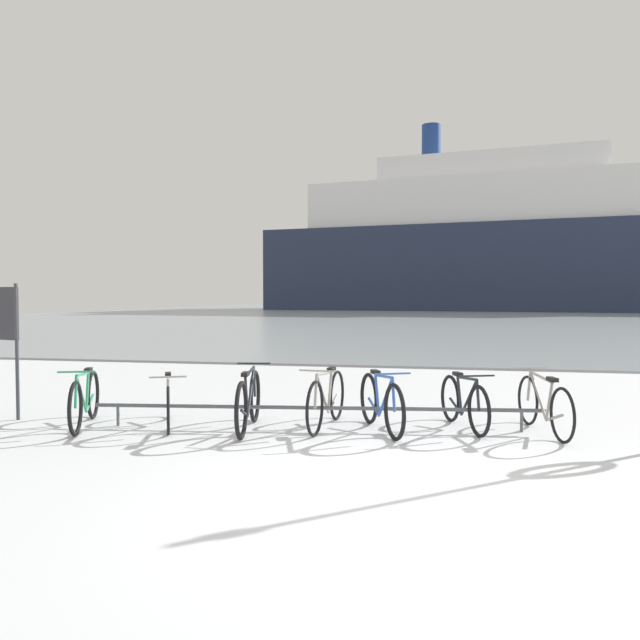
{
  "coord_description": "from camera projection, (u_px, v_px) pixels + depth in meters",
  "views": [
    {
      "loc": [
        0.24,
        -5.3,
        1.76
      ],
      "look_at": [
        -1.92,
        5.62,
        1.32
      ],
      "focal_mm": 35.19,
      "sensor_mm": 36.0,
      "label": 1
    }
  ],
  "objects": [
    {
      "name": "bicycle_3",
      "position": [
        327.0,
        400.0,
        8.29
      ],
      "size": [
        0.46,
        1.78,
        0.82
      ],
      "color": "black",
      "rests_on": "ground"
    },
    {
      "name": "ferry_ship",
      "position": [
        498.0,
        247.0,
        72.17
      ],
      "size": [
        56.05,
        20.94,
        21.97
      ],
      "color": "#232D47",
      "rests_on": "ground"
    },
    {
      "name": "bicycle_5",
      "position": [
        464.0,
        403.0,
        8.21
      ],
      "size": [
        0.67,
        1.54,
        0.77
      ],
      "color": "black",
      "rests_on": "ground"
    },
    {
      "name": "bicycle_1",
      "position": [
        168.0,
        401.0,
        8.38
      ],
      "size": [
        0.78,
        1.56,
        0.73
      ],
      "color": "black",
      "rests_on": "ground"
    },
    {
      "name": "bicycle_4",
      "position": [
        381.0,
        403.0,
        8.06
      ],
      "size": [
        0.77,
        1.59,
        0.81
      ],
      "color": "black",
      "rests_on": "ground"
    },
    {
      "name": "bicycle_0",
      "position": [
        85.0,
        400.0,
        8.35
      ],
      "size": [
        0.71,
        1.69,
        0.8
      ],
      "color": "black",
      "rests_on": "ground"
    },
    {
      "name": "bike_rack",
      "position": [
        315.0,
        408.0,
        8.22
      ],
      "size": [
        5.87,
        0.78,
        0.31
      ],
      "color": "#4C5156",
      "rests_on": "ground"
    },
    {
      "name": "info_sign",
      "position": [
        5.0,
        327.0,
        8.9
      ],
      "size": [
        0.54,
        0.19,
        1.92
      ],
      "color": "#33383D",
      "rests_on": "ground"
    },
    {
      "name": "bicycle_2",
      "position": [
        249.0,
        401.0,
        8.13
      ],
      "size": [
        0.46,
        1.77,
        0.84
      ],
      "color": "black",
      "rests_on": "ground"
    },
    {
      "name": "bicycle_6",
      "position": [
        544.0,
        405.0,
        7.95
      ],
      "size": [
        0.57,
        1.69,
        0.79
      ],
      "color": "black",
      "rests_on": "ground"
    },
    {
      "name": "ground",
      "position": [
        441.0,
        315.0,
        58.16
      ],
      "size": [
        80.0,
        132.0,
        0.08
      ],
      "color": "silver"
    }
  ]
}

